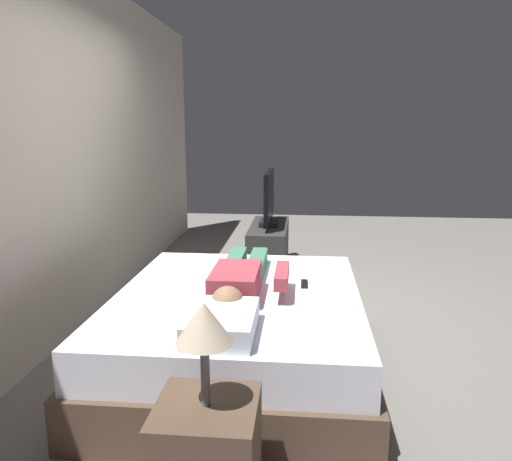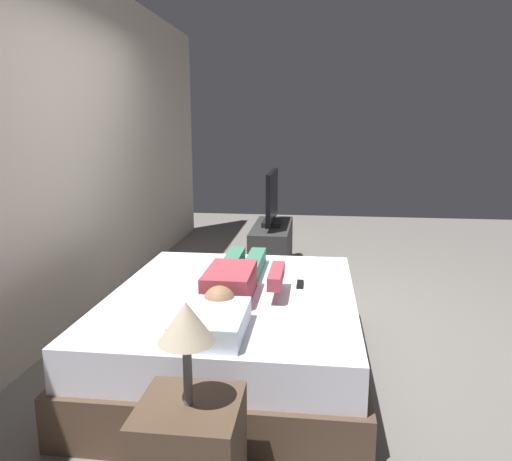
% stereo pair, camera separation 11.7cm
% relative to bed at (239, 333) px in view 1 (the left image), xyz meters
% --- Properties ---
extents(ground_plane, '(10.00, 10.00, 0.00)m').
position_rel_bed_xyz_m(ground_plane, '(0.75, -0.22, -0.26)').
color(ground_plane, slate).
extents(back_wall, '(6.40, 0.10, 2.80)m').
position_rel_bed_xyz_m(back_wall, '(1.15, 1.41, 1.14)').
color(back_wall, beige).
rests_on(back_wall, ground).
extents(bed, '(1.94, 1.60, 0.54)m').
position_rel_bed_xyz_m(bed, '(0.00, 0.00, 0.00)').
color(bed, brown).
rests_on(bed, ground).
extents(pillow, '(0.48, 0.34, 0.12)m').
position_rel_bed_xyz_m(pillow, '(-0.65, 0.00, 0.34)').
color(pillow, white).
rests_on(pillow, bed).
extents(person, '(1.26, 0.46, 0.18)m').
position_rel_bed_xyz_m(person, '(0.03, -0.01, 0.36)').
color(person, '#993842').
rests_on(person, bed).
extents(remote, '(0.15, 0.04, 0.02)m').
position_rel_bed_xyz_m(remote, '(0.18, -0.42, 0.29)').
color(remote, black).
rests_on(remote, bed).
extents(tv_stand, '(1.10, 0.40, 0.50)m').
position_rel_bed_xyz_m(tv_stand, '(2.35, -0.03, -0.01)').
color(tv_stand, '#2D2D2D').
rests_on(tv_stand, ground).
extents(tv, '(0.88, 0.20, 0.59)m').
position_rel_bed_xyz_m(tv, '(2.35, -0.03, 0.52)').
color(tv, black).
rests_on(tv, tv_stand).
extents(lamp, '(0.22, 0.22, 0.42)m').
position_rel_bed_xyz_m(lamp, '(-1.27, -0.04, 0.59)').
color(lamp, '#59595B').
rests_on(lamp, nightstand).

